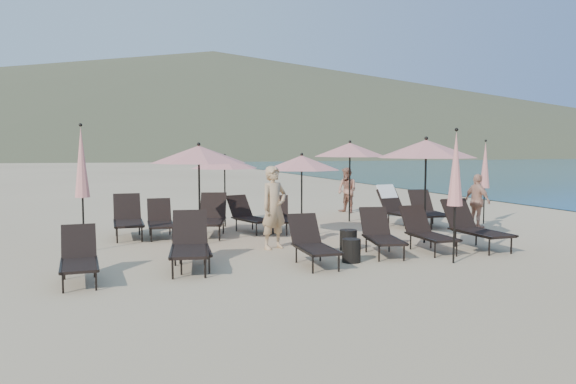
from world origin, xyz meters
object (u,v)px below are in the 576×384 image
object	(u,v)px
lounger_7	(160,220)
beachgoer_a	(274,208)
lounger_4	(427,231)
beachgoer_b	(347,190)
lounger_0	(79,257)
umbrella_closed_1	(485,165)
lounger_12	(193,244)
lounger_10	(400,207)
lounger_2	(312,242)
lounger_9	(277,215)
beachgoer_c	(477,201)
umbrella_closed_2	(82,163)
umbrella_open_2	(426,149)
lounger_5	(474,226)
lounger_11	(428,209)
side_table_1	(348,240)
umbrella_open_3	(225,162)
umbrella_open_0	(199,154)
lounger_8	(249,215)
umbrella_open_1	(302,163)
lounger_13	(211,216)
lounger_1	(190,243)
lounger_3	(381,234)
lounger_6	(128,218)
umbrella_closed_0	(456,169)
umbrella_open_4	(350,150)
side_table_0	(351,251)

from	to	relation	value
lounger_7	beachgoer_a	size ratio (longest dim) A/B	0.89
lounger_4	beachgoer_b	size ratio (longest dim) A/B	1.06
lounger_0	umbrella_closed_1	bearing A→B (deg)	16.93
lounger_12	beachgoer_b	size ratio (longest dim) A/B	1.05
lounger_10	lounger_2	bearing A→B (deg)	-145.76
lounger_9	lounger_7	bearing A→B (deg)	-163.12
lounger_0	beachgoer_c	xyz separation A→B (m)	(10.37, 2.89, 0.35)
lounger_4	lounger_7	bearing A→B (deg)	146.39
umbrella_closed_2	umbrella_open_2	bearing A→B (deg)	-10.87
lounger_5	beachgoer_b	size ratio (longest dim) A/B	1.18
lounger_4	beachgoer_a	size ratio (longest dim) A/B	0.89
lounger_11	beachgoer_c	distance (m)	1.40
side_table_1	beachgoer_c	world-z (taller)	beachgoer_c
lounger_10	umbrella_open_3	world-z (taller)	umbrella_open_3
lounger_0	umbrella_open_0	size ratio (longest dim) A/B	0.66
lounger_12	umbrella_closed_1	distance (m)	9.71
beachgoer_c	lounger_0	bearing A→B (deg)	98.67
lounger_8	umbrella_open_1	distance (m)	2.27
lounger_13	umbrella_open_3	size ratio (longest dim) A/B	0.94
lounger_1	umbrella_open_1	distance (m)	4.41
lounger_3	umbrella_closed_1	size ratio (longest dim) A/B	0.69
lounger_9	umbrella_open_3	world-z (taller)	umbrella_open_3
umbrella_closed_1	beachgoer_a	size ratio (longest dim) A/B	1.34
beachgoer_c	lounger_7	bearing A→B (deg)	73.12
lounger_1	lounger_4	bearing A→B (deg)	11.13
lounger_9	umbrella_open_1	size ratio (longest dim) A/B	0.81
lounger_6	umbrella_open_3	world-z (taller)	umbrella_open_3
lounger_7	beachgoer_a	xyz separation A→B (m)	(2.21, -2.55, 0.50)
lounger_0	umbrella_open_1	distance (m)	6.18
lounger_8	beachgoer_c	size ratio (longest dim) A/B	1.14
lounger_8	umbrella_open_0	distance (m)	2.88
lounger_10	lounger_13	size ratio (longest dim) A/B	1.00
lounger_11	umbrella_closed_0	bearing A→B (deg)	-109.57
umbrella_closed_0	beachgoer_a	world-z (taller)	umbrella_closed_0
lounger_9	umbrella_open_4	world-z (taller)	umbrella_open_4
lounger_9	umbrella_open_3	size ratio (longest dim) A/B	0.83
lounger_4	lounger_11	distance (m)	4.14
lounger_8	lounger_10	xyz separation A→B (m)	(4.33, -0.56, 0.12)
beachgoer_a	lounger_0	bearing A→B (deg)	-178.05
lounger_8	umbrella_open_1	bearing A→B (deg)	-72.91
lounger_0	umbrella_open_2	size ratio (longest dim) A/B	0.62
lounger_1	side_table_1	world-z (taller)	lounger_1
lounger_1	lounger_12	xyz separation A→B (m)	(0.11, 0.22, -0.05)
lounger_7	lounger_8	size ratio (longest dim) A/B	0.94
lounger_1	lounger_8	size ratio (longest dim) A/B	1.07
umbrella_open_0	umbrella_open_4	bearing A→B (deg)	27.21
lounger_11	lounger_12	distance (m)	8.11
umbrella_open_4	lounger_13	bearing A→B (deg)	-164.52
lounger_8	umbrella_closed_2	bearing A→B (deg)	-174.30
umbrella_closed_0	side_table_0	xyz separation A→B (m)	(-1.86, 0.75, -1.61)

